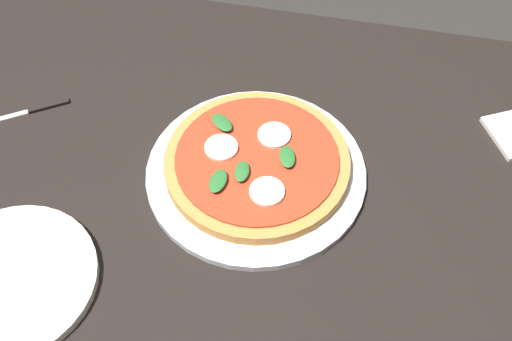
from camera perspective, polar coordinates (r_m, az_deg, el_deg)
name	(u,v)px	position (r m, az deg, el deg)	size (l,w,h in m)	color
dining_table	(254,224)	(1.00, -0.20, -5.08)	(1.21, 0.82, 0.74)	black
serving_tray	(256,172)	(0.91, 0.00, -0.15)	(0.33, 0.33, 0.01)	silver
pizza	(258,162)	(0.90, 0.15, 0.84)	(0.28, 0.28, 0.03)	#C6843F
plate_white	(10,280)	(0.87, -22.18, -9.57)	(0.23, 0.23, 0.01)	white
knife	(32,110)	(1.06, -20.38, 5.37)	(0.14, 0.10, 0.01)	black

